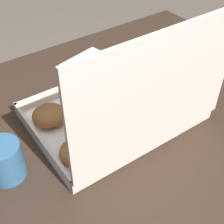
% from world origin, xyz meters
% --- Properties ---
extents(dining_table, '(1.25, 0.82, 0.73)m').
position_xyz_m(dining_table, '(0.00, 0.00, 0.64)').
color(dining_table, '#38281E').
rests_on(dining_table, ground_plane).
extents(donut_box, '(0.40, 0.31, 0.31)m').
position_xyz_m(donut_box, '(-0.06, 0.03, 0.79)').
color(donut_box, white).
rests_on(donut_box, dining_table).
extents(coffee_mug, '(0.08, 0.08, 0.09)m').
position_xyz_m(coffee_mug, '(0.23, 0.02, 0.78)').
color(coffee_mug, teal).
rests_on(coffee_mug, dining_table).
extents(paper_napkin, '(0.17, 0.13, 0.01)m').
position_xyz_m(paper_napkin, '(-0.14, -0.26, 0.74)').
color(paper_napkin, silver).
rests_on(paper_napkin, dining_table).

